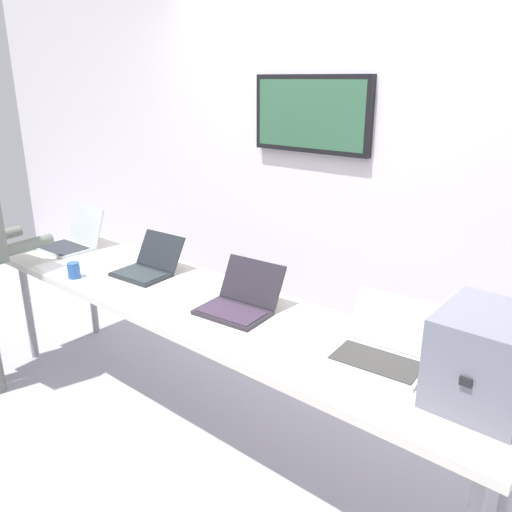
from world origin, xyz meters
name	(u,v)px	position (x,y,z in m)	size (l,w,h in m)	color
ground	(210,428)	(0.00, 0.00, -0.02)	(8.00, 8.00, 0.04)	#9796A1
back_wall	(328,158)	(0.00, 1.13, 1.39)	(8.00, 0.11, 2.76)	silver
workbench	(206,310)	(0.00, 0.00, 0.72)	(3.19, 0.70, 0.77)	beige
equipment_box	(485,358)	(1.39, 0.03, 0.94)	(0.32, 0.40, 0.34)	slate
laptop_station_0	(73,239)	(-1.35, 0.06, 0.83)	(0.35, 0.36, 0.27)	#ACB2B4
laptop_station_1	(148,265)	(-0.56, 0.08, 0.82)	(0.34, 0.36, 0.21)	#20242A
laptop_station_2	(240,301)	(0.21, 0.04, 0.82)	(0.38, 0.37, 0.22)	#262129
laptop_station_3	(384,347)	(0.98, 0.07, 0.82)	(0.41, 0.38, 0.23)	#B0B6B7
coffee_mug	(74,270)	(-0.83, -0.25, 0.82)	(0.07, 0.07, 0.09)	#2956A1
paper_sheet	(63,264)	(-1.10, -0.17, 0.77)	(0.23, 0.31, 0.00)	white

